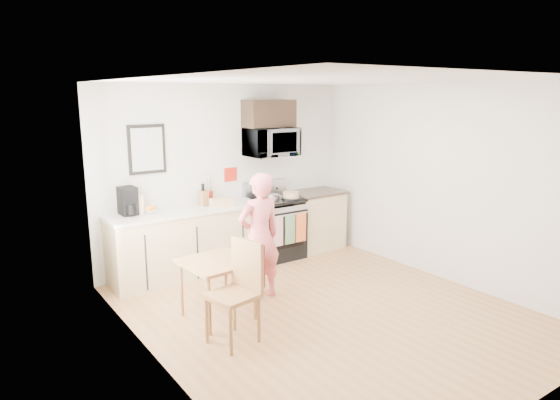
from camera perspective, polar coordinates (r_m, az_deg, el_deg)
floor at (r=5.92m, az=5.32°, el=-12.59°), size 4.60×4.60×0.00m
back_wall at (r=7.38m, az=-6.07°, el=2.90°), size 4.00×0.04×2.60m
front_wall at (r=4.11m, az=26.96°, el=-5.77°), size 4.00×0.04×2.60m
left_wall at (r=4.51m, az=-14.19°, el=-3.27°), size 0.04×4.60×2.60m
right_wall at (r=6.96m, az=18.24°, el=1.80°), size 0.04×4.60×2.60m
ceiling at (r=5.39m, az=5.87°, el=13.43°), size 4.00×4.60×0.04m
window at (r=5.21m, az=-17.11°, el=1.41°), size 0.06×1.40×1.50m
cabinet_left at (r=6.96m, az=-10.50°, el=-4.98°), size 2.10×0.60×0.90m
countertop_left at (r=6.84m, az=-10.65°, el=-1.21°), size 2.14×0.64×0.04m
cabinet_right at (r=8.09m, az=4.00°, el=-2.40°), size 0.84×0.60×0.90m
countertop_right at (r=7.99m, az=4.05°, el=0.87°), size 0.88×0.64×0.04m
range at (r=7.62m, az=-0.58°, el=-3.40°), size 0.76×0.70×1.16m
microwave at (r=7.46m, az=-1.06°, el=6.63°), size 0.76×0.51×0.42m
upper_cabinet at (r=7.47m, az=-1.27°, el=9.86°), size 0.76×0.35×0.40m
wall_art at (r=6.81m, az=-14.97°, el=5.62°), size 0.50×0.04×0.65m
wall_trivet at (r=7.39m, az=-5.68°, el=2.92°), size 0.20×0.02×0.20m
person at (r=6.03m, az=-2.37°, el=-4.18°), size 0.57×0.38×1.56m
dining_table at (r=5.58m, az=-7.17°, el=-7.63°), size 0.72×0.72×0.67m
chair at (r=5.09m, az=-4.25°, el=-8.66°), size 0.56×0.52×1.04m
knife_block at (r=7.01m, az=-8.74°, el=0.23°), size 0.11×0.15×0.21m
utensil_crock at (r=7.18m, az=-8.21°, el=0.99°), size 0.13×0.13×0.40m
fruit_bowl at (r=6.72m, az=-14.62°, el=-1.10°), size 0.27×0.27×0.10m
milk_carton at (r=6.69m, az=-15.80°, el=-0.46°), size 0.10×0.10×0.25m
coffee_maker at (r=6.68m, az=-16.97°, el=-0.19°), size 0.21×0.31×0.36m
bread_bag at (r=6.91m, az=-6.68°, el=-0.29°), size 0.34×0.19×0.12m
cake at (r=7.48m, az=1.25°, el=0.54°), size 0.30×0.30×0.10m
kettle at (r=7.45m, az=-2.19°, el=1.02°), size 0.21×0.21×0.27m
pot at (r=7.35m, az=-0.87°, el=0.32°), size 0.18×0.31×0.09m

